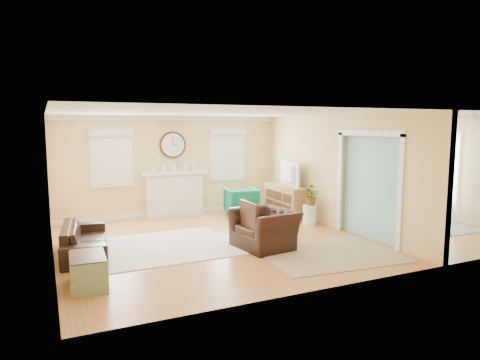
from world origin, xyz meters
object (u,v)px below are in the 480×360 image
object	(u,v)px
sofa	(85,239)
dining_table	(393,210)
eames_chair	(265,229)
credenza	(286,201)
green_chair	(241,202)

from	to	relation	value
sofa	dining_table	xyz separation A→B (m)	(7.05, -0.39, 0.02)
eames_chair	dining_table	size ratio (longest dim) A/B	0.65
sofa	eames_chair	bearing A→B (deg)	-101.03
dining_table	credenza	bearing A→B (deg)	53.96
green_chair	credenza	bearing A→B (deg)	160.95
sofa	credenza	xyz separation A→B (m)	(5.10, 1.37, 0.12)
eames_chair	green_chair	bearing A→B (deg)	155.84
sofa	credenza	distance (m)	5.28
green_chair	dining_table	world-z (taller)	green_chair
sofa	eames_chair	xyz separation A→B (m)	(3.21, -0.98, 0.09)
sofa	credenza	bearing A→B (deg)	-68.94
credenza	green_chair	bearing A→B (deg)	152.28
sofa	green_chair	size ratio (longest dim) A/B	2.42
green_chair	dining_table	xyz separation A→B (m)	(2.99, -2.31, -0.06)
sofa	credenza	world-z (taller)	credenza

